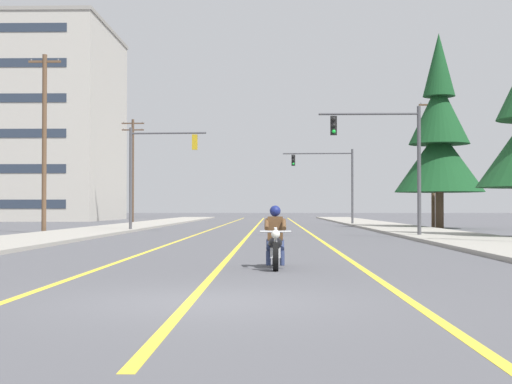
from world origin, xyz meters
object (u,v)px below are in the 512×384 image
traffic_signal_near_left (152,163)px  utility_pole_left_far (133,167)px  motorcycle_with_rider (275,243)px  utility_pole_left_near (44,140)px  utility_pole_right_far (433,161)px  traffic_signal_near_right (390,151)px  conifer_tree_right_verge_far (439,139)px  traffic_signal_mid_right (332,174)px

traffic_signal_near_left → utility_pole_left_far: bearing=102.6°
motorcycle_with_rider → traffic_signal_near_left: size_ratio=0.35×
utility_pole_left_near → utility_pole_right_far: size_ratio=1.08×
motorcycle_with_rider → utility_pole_left_far: (-13.93, 57.60, 4.89)m
traffic_signal_near_right → conifer_tree_right_verge_far: conifer_tree_right_verge_far is taller
utility_pole_left_near → utility_pole_left_far: size_ratio=0.98×
traffic_signal_near_right → traffic_signal_near_left: same height
utility_pole_left_near → conifer_tree_right_verge_far: conifer_tree_right_verge_far is taller
traffic_signal_mid_right → utility_pole_left_far: size_ratio=0.61×
utility_pole_left_near → utility_pole_left_far: 33.07m
traffic_signal_mid_right → motorcycle_with_rider: bearing=-96.1°
motorcycle_with_rider → traffic_signal_near_right: traffic_signal_near_right is taller
motorcycle_with_rider → utility_pole_left_near: bearing=117.6°
motorcycle_with_rider → traffic_signal_near_left: (-7.23, 27.55, 3.50)m
traffic_signal_near_right → utility_pole_left_near: size_ratio=0.62×
traffic_signal_near_left → utility_pole_right_far: utility_pole_right_far is taller
motorcycle_with_rider → utility_pole_left_far: utility_pole_left_far is taller
conifer_tree_right_verge_far → traffic_signal_near_left: bearing=-159.9°
traffic_signal_near_right → utility_pole_right_far: utility_pole_right_far is taller
motorcycle_with_rider → traffic_signal_mid_right: 45.01m
traffic_signal_mid_right → utility_pole_left_far: (-18.69, 12.98, 1.33)m
motorcycle_with_rider → conifer_tree_right_verge_far: (11.26, 34.32, 5.52)m
traffic_signal_mid_right → utility_pole_left_far: bearing=145.2°
traffic_signal_near_right → utility_pole_right_far: bearing=72.5°
traffic_signal_near_left → utility_pole_right_far: bearing=28.1°
traffic_signal_mid_right → conifer_tree_right_verge_far: (6.50, -10.30, 1.96)m
utility_pole_right_far → traffic_signal_near_right: bearing=-107.5°
utility_pole_left_near → utility_pole_right_far: 27.57m
traffic_signal_mid_right → utility_pole_left_far: utility_pole_left_far is taller
traffic_signal_near_left → conifer_tree_right_verge_far: size_ratio=0.47×
utility_pole_left_near → conifer_tree_right_verge_far: size_ratio=0.75×
traffic_signal_near_left → utility_pole_left_near: utility_pole_left_near is taller
motorcycle_with_rider → conifer_tree_right_verge_far: bearing=71.8°
motorcycle_with_rider → utility_pole_left_far: bearing=103.6°
traffic_signal_near_left → utility_pole_left_far: 30.82m
utility_pole_left_far → conifer_tree_right_verge_far: 34.31m
traffic_signal_near_left → conifer_tree_right_verge_far: 19.79m
traffic_signal_mid_right → conifer_tree_right_verge_far: 12.34m
traffic_signal_near_left → traffic_signal_near_right: bearing=-35.9°
traffic_signal_near_left → traffic_signal_mid_right: size_ratio=1.00×
traffic_signal_near_right → utility_pole_left_far: 43.80m
traffic_signal_near_left → utility_pole_left_far: (-6.70, 30.05, 1.40)m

